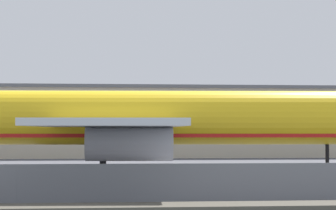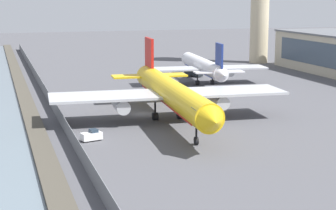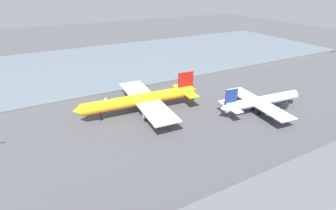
{
  "view_description": "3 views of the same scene",
  "coord_description": "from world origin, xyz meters",
  "px_view_note": "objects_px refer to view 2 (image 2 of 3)",
  "views": [
    {
      "loc": [
        3.74,
        -61.65,
        4.35
      ],
      "look_at": [
        10.49,
        1.42,
        6.37
      ],
      "focal_mm": 85.0,
      "sensor_mm": 36.0,
      "label": 1
    },
    {
      "loc": [
        100.06,
        -26.43,
        21.98
      ],
      "look_at": [
        3.56,
        3.67,
        2.23
      ],
      "focal_mm": 60.0,
      "sensor_mm": 36.0,
      "label": 2
    },
    {
      "loc": [
        42.24,
        86.99,
        45.57
      ],
      "look_at": [
        -0.3,
        8.63,
        3.54
      ],
      "focal_mm": 28.0,
      "sensor_mm": 36.0,
      "label": 3
    }
  ],
  "objects_px": {
    "ops_van": "(194,72)",
    "cargo_jet_yellow": "(171,93)",
    "passenger_jet_white": "(203,66)",
    "baggage_tug": "(92,136)"
  },
  "relations": [
    {
      "from": "baggage_tug",
      "to": "ops_van",
      "type": "relative_size",
      "value": 0.63
    },
    {
      "from": "cargo_jet_yellow",
      "to": "baggage_tug",
      "type": "bearing_deg",
      "value": -60.13
    },
    {
      "from": "passenger_jet_white",
      "to": "baggage_tug",
      "type": "height_order",
      "value": "passenger_jet_white"
    },
    {
      "from": "cargo_jet_yellow",
      "to": "baggage_tug",
      "type": "xyz_separation_m",
      "value": [
        8.97,
        -15.62,
        -4.38
      ]
    },
    {
      "from": "cargo_jet_yellow",
      "to": "baggage_tug",
      "type": "relative_size",
      "value": 13.98
    },
    {
      "from": "cargo_jet_yellow",
      "to": "passenger_jet_white",
      "type": "height_order",
      "value": "cargo_jet_yellow"
    },
    {
      "from": "passenger_jet_white",
      "to": "baggage_tug",
      "type": "xyz_separation_m",
      "value": [
        48.72,
        -36.89,
        -3.55
      ]
    },
    {
      "from": "baggage_tug",
      "to": "ops_van",
      "type": "distance_m",
      "value": 72.19
    },
    {
      "from": "ops_van",
      "to": "cargo_jet_yellow",
      "type": "bearing_deg",
      "value": -24.06
    },
    {
      "from": "cargo_jet_yellow",
      "to": "ops_van",
      "type": "bearing_deg",
      "value": 155.94
    }
  ]
}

